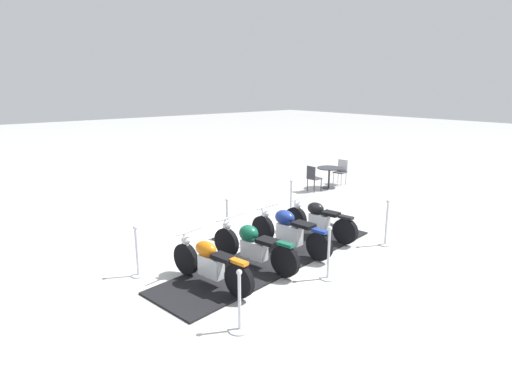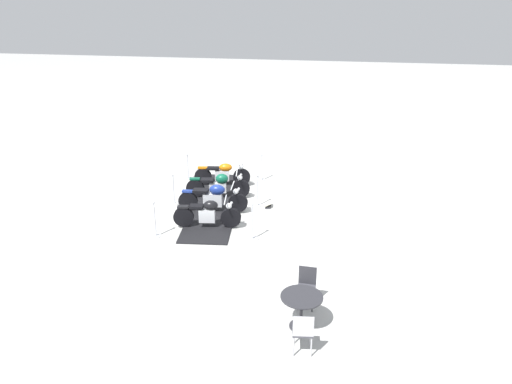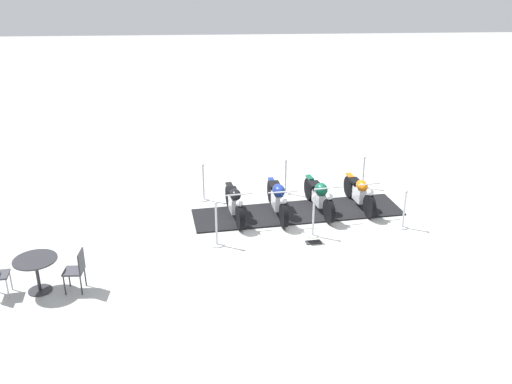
{
  "view_description": "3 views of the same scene",
  "coord_description": "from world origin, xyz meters",
  "px_view_note": "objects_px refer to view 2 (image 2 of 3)",
  "views": [
    {
      "loc": [
        5.76,
        6.3,
        3.67
      ],
      "look_at": [
        -0.84,
        -1.55,
        1.06
      ],
      "focal_mm": 29.71,
      "sensor_mm": 36.0,
      "label": 1
    },
    {
      "loc": [
        -14.46,
        -4.19,
        6.51
      ],
      "look_at": [
        -0.73,
        -1.52,
        0.86
      ],
      "focal_mm": 34.1,
      "sensor_mm": 36.0,
      "label": 2
    },
    {
      "loc": [
        -2.13,
        -13.8,
        6.42
      ],
      "look_at": [
        -1.24,
        -1.18,
        1.15
      ],
      "focal_mm": 39.11,
      "sensor_mm": 36.0,
      "label": 3
    }
  ],
  "objects_px": {
    "motorcycle_forest": "(219,185)",
    "cafe_chair_across_table": "(307,284)",
    "cafe_table": "(302,304)",
    "stanchion_left_rear": "(188,171)",
    "stanchion_right_rear": "(262,171)",
    "motorcycle_copper": "(223,174)",
    "info_placard": "(268,205)",
    "motorcycle_black": "(208,214)",
    "stanchion_left_front": "(155,224)",
    "cafe_chair_near_table": "(303,330)",
    "stanchion_left_mid": "(174,193)",
    "motorcycle_navy": "(214,197)",
    "stanchion_right_front": "(252,228)",
    "stanchion_right_mid": "(258,194)"
  },
  "relations": [
    {
      "from": "motorcycle_copper",
      "to": "cafe_chair_across_table",
      "type": "xyz_separation_m",
      "value": [
        -6.87,
        -3.72,
        0.05
      ]
    },
    {
      "from": "cafe_table",
      "to": "motorcycle_black",
      "type": "bearing_deg",
      "value": 37.7
    },
    {
      "from": "cafe_table",
      "to": "motorcycle_navy",
      "type": "bearing_deg",
      "value": 32.28
    },
    {
      "from": "stanchion_right_mid",
      "to": "stanchion_right_front",
      "type": "distance_m",
      "value": 2.43
    },
    {
      "from": "cafe_table",
      "to": "cafe_chair_across_table",
      "type": "bearing_deg",
      "value": -2.08
    },
    {
      "from": "stanchion_right_rear",
      "to": "stanchion_left_front",
      "type": "distance_m",
      "value": 5.62
    },
    {
      "from": "motorcycle_black",
      "to": "motorcycle_navy",
      "type": "bearing_deg",
      "value": 87.53
    },
    {
      "from": "motorcycle_navy",
      "to": "stanchion_left_rear",
      "type": "xyz_separation_m",
      "value": [
        2.81,
        1.82,
        -0.21
      ]
    },
    {
      "from": "info_placard",
      "to": "motorcycle_navy",
      "type": "bearing_deg",
      "value": -73.83
    },
    {
      "from": "stanchion_right_front",
      "to": "cafe_chair_across_table",
      "type": "relative_size",
      "value": 1.26
    },
    {
      "from": "stanchion_left_front",
      "to": "info_placard",
      "type": "bearing_deg",
      "value": -46.31
    },
    {
      "from": "motorcycle_forest",
      "to": "cafe_chair_across_table",
      "type": "relative_size",
      "value": 2.39
    },
    {
      "from": "stanchion_right_mid",
      "to": "stanchion_left_mid",
      "type": "bearing_deg",
      "value": 97.27
    },
    {
      "from": "motorcycle_copper",
      "to": "stanchion_right_mid",
      "type": "height_order",
      "value": "stanchion_right_mid"
    },
    {
      "from": "stanchion_right_rear",
      "to": "cafe_chair_across_table",
      "type": "bearing_deg",
      "value": -162.45
    },
    {
      "from": "motorcycle_black",
      "to": "cafe_chair_across_table",
      "type": "relative_size",
      "value": 2.22
    },
    {
      "from": "motorcycle_copper",
      "to": "info_placard",
      "type": "distance_m",
      "value": 2.56
    },
    {
      "from": "stanchion_right_rear",
      "to": "motorcycle_navy",
      "type": "bearing_deg",
      "value": 162.72
    },
    {
      "from": "stanchion_right_mid",
      "to": "stanchion_right_rear",
      "type": "distance_m",
      "value": 2.43
    },
    {
      "from": "stanchion_left_rear",
      "to": "stanchion_left_front",
      "type": "height_order",
      "value": "stanchion_left_front"
    },
    {
      "from": "motorcycle_black",
      "to": "cafe_chair_near_table",
      "type": "xyz_separation_m",
      "value": [
        -5.02,
        -3.37,
        0.07
      ]
    },
    {
      "from": "motorcycle_copper",
      "to": "cafe_chair_across_table",
      "type": "height_order",
      "value": "motorcycle_copper"
    },
    {
      "from": "stanchion_right_mid",
      "to": "stanchion_right_front",
      "type": "height_order",
      "value": "stanchion_right_front"
    },
    {
      "from": "cafe_chair_near_table",
      "to": "cafe_chair_across_table",
      "type": "bearing_deg",
      "value": -4.98
    },
    {
      "from": "motorcycle_copper",
      "to": "cafe_chair_near_table",
      "type": "relative_size",
      "value": 2.2
    },
    {
      "from": "stanchion_left_mid",
      "to": "stanchion_left_front",
      "type": "height_order",
      "value": "stanchion_left_front"
    },
    {
      "from": "motorcycle_forest",
      "to": "stanchion_left_mid",
      "type": "height_order",
      "value": "stanchion_left_mid"
    },
    {
      "from": "stanchion_right_front",
      "to": "cafe_chair_near_table",
      "type": "relative_size",
      "value": 1.24
    },
    {
      "from": "stanchion_right_mid",
      "to": "stanchion_left_mid",
      "type": "height_order",
      "value": "stanchion_right_mid"
    },
    {
      "from": "motorcycle_copper",
      "to": "stanchion_left_mid",
      "type": "xyz_separation_m",
      "value": [
        -1.93,
        1.21,
        -0.1
      ]
    },
    {
      "from": "motorcycle_forest",
      "to": "cafe_chair_near_table",
      "type": "height_order",
      "value": "motorcycle_forest"
    },
    {
      "from": "stanchion_left_mid",
      "to": "stanchion_left_front",
      "type": "relative_size",
      "value": 0.97
    },
    {
      "from": "stanchion_right_rear",
      "to": "stanchion_right_front",
      "type": "bearing_deg",
      "value": -172.73
    },
    {
      "from": "motorcycle_copper",
      "to": "motorcycle_black",
      "type": "bearing_deg",
      "value": -91.92
    },
    {
      "from": "stanchion_right_mid",
      "to": "stanchion_right_rear",
      "type": "bearing_deg",
      "value": 7.27
    },
    {
      "from": "cafe_table",
      "to": "cafe_chair_across_table",
      "type": "relative_size",
      "value": 0.97
    },
    {
      "from": "stanchion_right_rear",
      "to": "stanchion_left_rear",
      "type": "bearing_deg",
      "value": 97.27
    },
    {
      "from": "motorcycle_black",
      "to": "motorcycle_navy",
      "type": "distance_m",
      "value": 1.17
    },
    {
      "from": "stanchion_right_front",
      "to": "stanchion_left_mid",
      "type": "relative_size",
      "value": 1.06
    },
    {
      "from": "cafe_chair_near_table",
      "to": "cafe_chair_across_table",
      "type": "height_order",
      "value": "cafe_chair_near_table"
    },
    {
      "from": "motorcycle_forest",
      "to": "stanchion_left_mid",
      "type": "distance_m",
      "value": 1.57
    },
    {
      "from": "cafe_table",
      "to": "stanchion_left_front",
      "type": "bearing_deg",
      "value": 53.82
    },
    {
      "from": "motorcycle_navy",
      "to": "info_placard",
      "type": "xyz_separation_m",
      "value": [
        0.72,
        -1.65,
        -0.45
      ]
    },
    {
      "from": "stanchion_left_mid",
      "to": "cafe_table",
      "type": "bearing_deg",
      "value": -139.64
    },
    {
      "from": "motorcycle_forest",
      "to": "motorcycle_copper",
      "type": "relative_size",
      "value": 1.07
    },
    {
      "from": "stanchion_right_rear",
      "to": "cafe_chair_near_table",
      "type": "xyz_separation_m",
      "value": [
        -9.35,
        -2.52,
        0.16
      ]
    },
    {
      "from": "stanchion_left_rear",
      "to": "stanchion_right_rear",
      "type": "distance_m",
      "value": 2.82
    },
    {
      "from": "cafe_table",
      "to": "cafe_chair_near_table",
      "type": "distance_m",
      "value": 0.82
    },
    {
      "from": "stanchion_left_mid",
      "to": "cafe_table",
      "type": "xyz_separation_m",
      "value": [
        -5.77,
        -4.9,
        0.2
      ]
    },
    {
      "from": "cafe_chair_near_table",
      "to": "motorcycle_black",
      "type": "bearing_deg",
      "value": 25.93
    }
  ]
}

